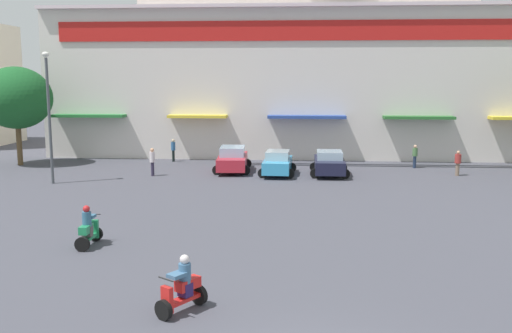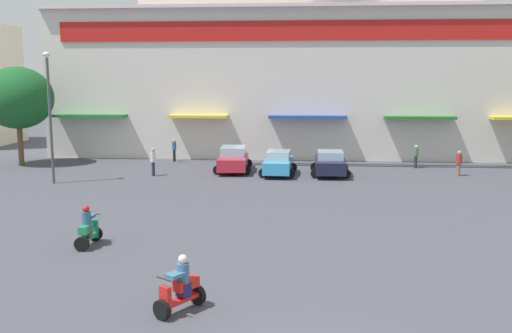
{
  "view_description": "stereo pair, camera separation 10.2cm",
  "coord_description": "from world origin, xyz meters",
  "px_view_note": "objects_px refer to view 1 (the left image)",
  "views": [
    {
      "loc": [
        -0.39,
        -10.63,
        5.99
      ],
      "look_at": [
        -2.25,
        14.01,
        2.06
      ],
      "focal_mm": 39.41,
      "sensor_mm": 36.0,
      "label": 1
    },
    {
      "loc": [
        -0.29,
        -10.62,
        5.99
      ],
      "look_at": [
        -2.25,
        14.01,
        2.06
      ],
      "focal_mm": 39.41,
      "sensor_mm": 36.0,
      "label": 2
    }
  ],
  "objects_px": {
    "plaza_tree_0": "(16,98)",
    "scooter_rider_3": "(182,289)",
    "parked_car_1": "(278,163)",
    "pedestrian_3": "(152,160)",
    "parked_car_0": "(233,159)",
    "parked_car_2": "(329,163)",
    "scooter_rider_2": "(88,229)",
    "pedestrian_0": "(458,162)",
    "streetlamp_near": "(49,108)",
    "pedestrian_1": "(173,149)",
    "pedestrian_2": "(415,155)"
  },
  "relations": [
    {
      "from": "plaza_tree_0",
      "to": "pedestrian_0",
      "type": "xyz_separation_m",
      "value": [
        28.94,
        -2.11,
        -3.74
      ]
    },
    {
      "from": "parked_car_2",
      "to": "pedestrian_0",
      "type": "distance_m",
      "value": 7.88
    },
    {
      "from": "parked_car_1",
      "to": "parked_car_2",
      "type": "bearing_deg",
      "value": 3.37
    },
    {
      "from": "scooter_rider_3",
      "to": "pedestrian_0",
      "type": "bearing_deg",
      "value": 59.18
    },
    {
      "from": "parked_car_1",
      "to": "pedestrian_2",
      "type": "xyz_separation_m",
      "value": [
        9.02,
        3.42,
        0.13
      ]
    },
    {
      "from": "parked_car_0",
      "to": "pedestrian_2",
      "type": "height_order",
      "value": "parked_car_0"
    },
    {
      "from": "pedestrian_1",
      "to": "parked_car_1",
      "type": "bearing_deg",
      "value": -33.43
    },
    {
      "from": "parked_car_0",
      "to": "parked_car_2",
      "type": "distance_m",
      "value": 6.21
    },
    {
      "from": "plaza_tree_0",
      "to": "scooter_rider_3",
      "type": "height_order",
      "value": "plaza_tree_0"
    },
    {
      "from": "pedestrian_2",
      "to": "pedestrian_3",
      "type": "xyz_separation_m",
      "value": [
        -16.68,
        -4.33,
        0.11
      ]
    },
    {
      "from": "scooter_rider_3",
      "to": "pedestrian_3",
      "type": "distance_m",
      "value": 20.74
    },
    {
      "from": "parked_car_2",
      "to": "scooter_rider_3",
      "type": "relative_size",
      "value": 2.63
    },
    {
      "from": "scooter_rider_2",
      "to": "scooter_rider_3",
      "type": "xyz_separation_m",
      "value": [
        4.51,
        -5.36,
        -0.01
      ]
    },
    {
      "from": "pedestrian_1",
      "to": "parked_car_2",
      "type": "bearing_deg",
      "value": -24.22
    },
    {
      "from": "scooter_rider_3",
      "to": "streetlamp_near",
      "type": "height_order",
      "value": "streetlamp_near"
    },
    {
      "from": "parked_car_1",
      "to": "parked_car_2",
      "type": "relative_size",
      "value": 0.98
    },
    {
      "from": "pedestrian_0",
      "to": "streetlamp_near",
      "type": "height_order",
      "value": "streetlamp_near"
    },
    {
      "from": "pedestrian_0",
      "to": "scooter_rider_3",
      "type": "bearing_deg",
      "value": -120.82
    },
    {
      "from": "scooter_rider_3",
      "to": "pedestrian_2",
      "type": "relative_size",
      "value": 0.96
    },
    {
      "from": "pedestrian_0",
      "to": "pedestrian_1",
      "type": "height_order",
      "value": "pedestrian_1"
    },
    {
      "from": "parked_car_1",
      "to": "pedestrian_3",
      "type": "relative_size",
      "value": 2.25
    },
    {
      "from": "plaza_tree_0",
      "to": "streetlamp_near",
      "type": "distance_m",
      "value": 8.31
    },
    {
      "from": "scooter_rider_2",
      "to": "pedestrian_0",
      "type": "relative_size",
      "value": 0.98
    },
    {
      "from": "pedestrian_1",
      "to": "pedestrian_2",
      "type": "distance_m",
      "value": 16.8
    },
    {
      "from": "plaza_tree_0",
      "to": "scooter_rider_3",
      "type": "relative_size",
      "value": 4.48
    },
    {
      "from": "parked_car_2",
      "to": "pedestrian_3",
      "type": "bearing_deg",
      "value": -174.24
    },
    {
      "from": "parked_car_2",
      "to": "pedestrian_0",
      "type": "bearing_deg",
      "value": 2.9
    },
    {
      "from": "pedestrian_2",
      "to": "pedestrian_1",
      "type": "bearing_deg",
      "value": 174.33
    },
    {
      "from": "parked_car_0",
      "to": "pedestrian_3",
      "type": "xyz_separation_m",
      "value": [
        -4.7,
        -2.07,
        0.2
      ]
    },
    {
      "from": "scooter_rider_3",
      "to": "parked_car_1",
      "type": "bearing_deg",
      "value": 85.36
    },
    {
      "from": "scooter_rider_3",
      "to": "parked_car_2",
      "type": "bearing_deg",
      "value": 76.92
    },
    {
      "from": "plaza_tree_0",
      "to": "scooter_rider_3",
      "type": "xyz_separation_m",
      "value": [
        16.21,
        -23.45,
        -3.98
      ]
    },
    {
      "from": "pedestrian_2",
      "to": "parked_car_2",
      "type": "bearing_deg",
      "value": -151.04
    },
    {
      "from": "plaza_tree_0",
      "to": "parked_car_0",
      "type": "distance_m",
      "value": 15.5
    },
    {
      "from": "plaza_tree_0",
      "to": "parked_car_0",
      "type": "relative_size",
      "value": 1.48
    },
    {
      "from": "scooter_rider_3",
      "to": "streetlamp_near",
      "type": "bearing_deg",
      "value": 122.97
    },
    {
      "from": "scooter_rider_3",
      "to": "pedestrian_2",
      "type": "distance_m",
      "value": 26.45
    },
    {
      "from": "parked_car_1",
      "to": "streetlamp_near",
      "type": "distance_m",
      "value": 13.71
    },
    {
      "from": "pedestrian_0",
      "to": "pedestrian_1",
      "type": "xyz_separation_m",
      "value": [
        -18.74,
        4.5,
        0.07
      ]
    },
    {
      "from": "plaza_tree_0",
      "to": "pedestrian_0",
      "type": "bearing_deg",
      "value": -4.17
    },
    {
      "from": "pedestrian_3",
      "to": "plaza_tree_0",
      "type": "bearing_deg",
      "value": 160.64
    },
    {
      "from": "parked_car_0",
      "to": "parked_car_2",
      "type": "bearing_deg",
      "value": -9.08
    },
    {
      "from": "streetlamp_near",
      "to": "pedestrian_0",
      "type": "bearing_deg",
      "value": 10.42
    },
    {
      "from": "parked_car_2",
      "to": "parked_car_0",
      "type": "bearing_deg",
      "value": 170.92
    },
    {
      "from": "scooter_rider_3",
      "to": "pedestrian_1",
      "type": "xyz_separation_m",
      "value": [
        -6.01,
        25.84,
        0.32
      ]
    },
    {
      "from": "parked_car_1",
      "to": "streetlamp_near",
      "type": "xyz_separation_m",
      "value": [
        -12.7,
        -3.78,
        3.51
      ]
    },
    {
      "from": "plaza_tree_0",
      "to": "pedestrian_1",
      "type": "height_order",
      "value": "plaza_tree_0"
    },
    {
      "from": "parked_car_2",
      "to": "scooter_rider_2",
      "type": "relative_size",
      "value": 2.59
    },
    {
      "from": "plaza_tree_0",
      "to": "pedestrian_2",
      "type": "xyz_separation_m",
      "value": [
        26.92,
        0.73,
        -3.71
      ]
    },
    {
      "from": "parked_car_2",
      "to": "pedestrian_1",
      "type": "bearing_deg",
      "value": 155.78
    }
  ]
}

